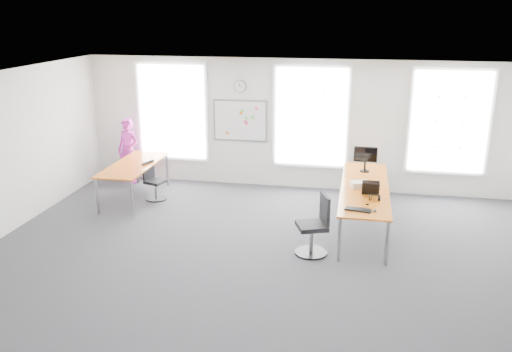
% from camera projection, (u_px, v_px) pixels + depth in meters
% --- Properties ---
extents(floor, '(10.00, 10.00, 0.00)m').
position_uv_depth(floor, '(268.00, 260.00, 9.12)').
color(floor, '#2B2B30').
rests_on(floor, ground).
extents(ceiling, '(10.00, 10.00, 0.00)m').
position_uv_depth(ceiling, '(269.00, 82.00, 8.23)').
color(ceiling, white).
rests_on(ceiling, ground).
extents(wall_back, '(10.00, 0.00, 10.00)m').
position_uv_depth(wall_back, '(298.00, 125.00, 12.42)').
color(wall_back, white).
rests_on(wall_back, ground).
extents(wall_front, '(10.00, 0.00, 10.00)m').
position_uv_depth(wall_front, '(194.00, 304.00, 4.92)').
color(wall_front, white).
rests_on(wall_front, ground).
extents(window_left, '(1.60, 0.06, 2.20)m').
position_uv_depth(window_left, '(172.00, 112.00, 12.88)').
color(window_left, silver).
rests_on(window_left, wall_back).
extents(window_mid, '(1.60, 0.06, 2.20)m').
position_uv_depth(window_mid, '(311.00, 117.00, 12.28)').
color(window_mid, silver).
rests_on(window_mid, wall_back).
extents(window_right, '(1.60, 0.06, 2.20)m').
position_uv_depth(window_right, '(449.00, 122.00, 11.73)').
color(window_right, silver).
rests_on(window_right, wall_back).
extents(desk_right, '(0.89, 3.35, 0.82)m').
position_uv_depth(desk_right, '(365.00, 189.00, 10.32)').
color(desk_right, orange).
rests_on(desk_right, ground).
extents(desk_left, '(0.88, 2.20, 0.80)m').
position_uv_depth(desk_left, '(134.00, 167.00, 11.87)').
color(desk_left, orange).
rests_on(desk_left, ground).
extents(chair_right, '(0.62, 0.62, 1.06)m').
position_uv_depth(chair_right, '(315.00, 228.00, 9.25)').
color(chair_right, black).
rests_on(chair_right, ground).
extents(chair_left, '(0.48, 0.48, 0.85)m').
position_uv_depth(chair_left, '(154.00, 183.00, 11.95)').
color(chair_left, black).
rests_on(chair_left, ground).
extents(person, '(0.65, 0.52, 1.57)m').
position_uv_depth(person, '(128.00, 151.00, 12.99)').
color(person, '#C42BA7').
rests_on(person, ground).
extents(whiteboard, '(1.20, 0.03, 0.90)m').
position_uv_depth(whiteboard, '(240.00, 121.00, 12.62)').
color(whiteboard, white).
rests_on(whiteboard, wall_back).
extents(wall_clock, '(0.30, 0.04, 0.30)m').
position_uv_depth(wall_clock, '(240.00, 86.00, 12.38)').
color(wall_clock, gray).
rests_on(wall_clock, wall_back).
extents(keyboard, '(0.47, 0.25, 0.02)m').
position_uv_depth(keyboard, '(358.00, 210.00, 9.10)').
color(keyboard, black).
rests_on(keyboard, desk_right).
extents(mouse, '(0.09, 0.12, 0.04)m').
position_uv_depth(mouse, '(375.00, 211.00, 9.03)').
color(mouse, black).
rests_on(mouse, desk_right).
extents(lens_cap, '(0.07, 0.07, 0.01)m').
position_uv_depth(lens_cap, '(367.00, 204.00, 9.36)').
color(lens_cap, black).
rests_on(lens_cap, desk_right).
extents(headphones, '(0.20, 0.11, 0.12)m').
position_uv_depth(headphones, '(374.00, 198.00, 9.55)').
color(headphones, black).
rests_on(headphones, desk_right).
extents(laptop_sleeve, '(0.32, 0.18, 0.26)m').
position_uv_depth(laptop_sleeve, '(371.00, 188.00, 9.82)').
color(laptop_sleeve, black).
rests_on(laptop_sleeve, desk_right).
extents(paper_stack, '(0.39, 0.34, 0.11)m').
position_uv_depth(paper_stack, '(360.00, 184.00, 10.25)').
color(paper_stack, beige).
rests_on(paper_stack, desk_right).
extents(monitor, '(0.48, 0.19, 0.53)m').
position_uv_depth(monitor, '(365.00, 157.00, 11.15)').
color(monitor, black).
rests_on(monitor, desk_right).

